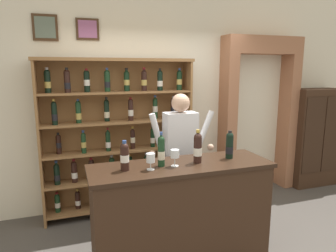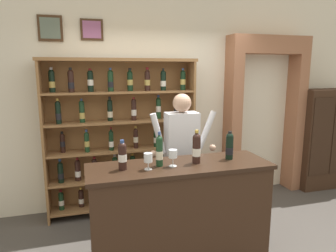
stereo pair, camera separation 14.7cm
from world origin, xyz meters
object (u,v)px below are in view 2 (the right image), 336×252
object	(u,v)px
tasting_bottle_vin_santo	(230,146)
wine_glass_left	(148,158)
wine_shelf	(122,133)
tasting_bottle_prosecco	(159,151)
side_cabinet	(322,139)
tasting_bottle_chianti	(122,155)
tasting_bottle_brunello	(197,148)
wine_glass_spare	(173,154)
shopkeeper	(182,148)
tasting_counter	(180,214)

from	to	relation	value
tasting_bottle_vin_santo	wine_glass_left	world-z (taller)	tasting_bottle_vin_santo
wine_shelf	tasting_bottle_prosecco	xyz separation A→B (m)	(0.19, -1.32, 0.09)
tasting_bottle_vin_santo	wine_shelf	bearing A→B (deg)	125.63
side_cabinet	wine_glass_left	distance (m)	3.52
wine_shelf	tasting_bottle_chianti	bearing A→B (deg)	-97.08
side_cabinet	tasting_bottle_brunello	bearing A→B (deg)	-154.62
wine_glass_spare	wine_shelf	bearing A→B (deg)	102.54
side_cabinet	tasting_bottle_prosecco	size ratio (longest dim) A/B	4.93
tasting_bottle_chianti	wine_glass_spare	distance (m)	0.47
shopkeeper	tasting_bottle_brunello	bearing A→B (deg)	-95.52
wine_shelf	tasting_bottle_brunello	distance (m)	1.45
wine_shelf	tasting_bottle_prosecco	size ratio (longest dim) A/B	6.29
tasting_counter	tasting_bottle_brunello	size ratio (longest dim) A/B	5.42
side_cabinet	wine_glass_left	xyz separation A→B (m)	(-3.24, -1.36, 0.33)
wine_shelf	tasting_bottle_chianti	xyz separation A→B (m)	(-0.17, -1.33, 0.08)
tasting_bottle_chianti	tasting_bottle_vin_santo	xyz separation A→B (m)	(1.10, 0.03, 0.00)
tasting_bottle_prosecco	tasting_bottle_brunello	size ratio (longest dim) A/B	1.00
side_cabinet	tasting_bottle_chianti	distance (m)	3.71
tasting_bottle_prosecco	tasting_counter	bearing A→B (deg)	-2.81
wine_shelf	shopkeeper	world-z (taller)	wine_shelf
tasting_bottle_prosecco	wine_glass_left	bearing A→B (deg)	-150.68
tasting_counter	tasting_bottle_prosecco	bearing A→B (deg)	177.19
tasting_bottle_brunello	wine_glass_spare	distance (m)	0.26
side_cabinet	tasting_bottle_chianti	bearing A→B (deg)	-159.48
tasting_bottle_chianti	tasting_bottle_prosecco	size ratio (longest dim) A/B	0.84
wine_glass_left	wine_glass_spare	xyz separation A→B (m)	(0.24, 0.02, 0.01)
tasting_bottle_prosecco	tasting_bottle_vin_santo	size ratio (longest dim) A/B	1.14
tasting_bottle_chianti	tasting_counter	bearing A→B (deg)	-0.07
tasting_counter	tasting_bottle_chianti	world-z (taller)	tasting_bottle_chianti
tasting_counter	wine_glass_left	distance (m)	0.71
tasting_counter	wine_glass_spare	world-z (taller)	wine_glass_spare
shopkeeper	wine_glass_spare	xyz separation A→B (m)	(-0.31, -0.67, 0.13)
side_cabinet	tasting_bottle_vin_santo	size ratio (longest dim) A/B	5.62
tasting_bottle_brunello	wine_glass_left	size ratio (longest dim) A/B	2.13
tasting_bottle_prosecco	wine_glass_left	world-z (taller)	tasting_bottle_prosecco
tasting_counter	tasting_bottle_chianti	size ratio (longest dim) A/B	6.41
tasting_counter	shopkeeper	xyz separation A→B (m)	(0.23, 0.63, 0.51)
side_cabinet	shopkeeper	bearing A→B (deg)	-166.01
tasting_bottle_prosecco	tasting_bottle_vin_santo	xyz separation A→B (m)	(0.75, 0.02, -0.01)
side_cabinet	tasting_counter	xyz separation A→B (m)	(-2.91, -1.30, -0.30)
wine_shelf	shopkeeper	distance (m)	0.94
wine_shelf	shopkeeper	size ratio (longest dim) A/B	1.25
tasting_bottle_chianti	tasting_bottle_vin_santo	bearing A→B (deg)	1.64
tasting_bottle_prosecco	tasting_bottle_brunello	xyz separation A→B (m)	(0.37, -0.01, 0.00)
side_cabinet	wine_glass_left	bearing A→B (deg)	-157.25
wine_shelf	tasting_counter	xyz separation A→B (m)	(0.39, -1.33, -0.58)
tasting_bottle_brunello	tasting_bottle_vin_santo	xyz separation A→B (m)	(0.37, 0.03, -0.01)
tasting_counter	tasting_bottle_prosecco	xyz separation A→B (m)	(-0.20, 0.01, 0.67)
tasting_counter	tasting_bottle_chianti	bearing A→B (deg)	179.93
shopkeeper	tasting_bottle_prosecco	bearing A→B (deg)	-124.98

